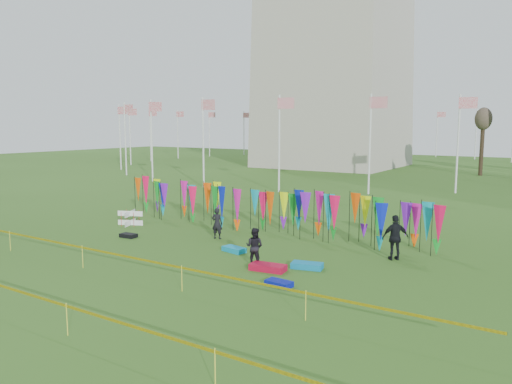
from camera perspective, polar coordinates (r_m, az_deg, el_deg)
The scene contains 13 objects.
ground at distance 21.13m, azimuth -10.44°, elevation -7.70°, with size 160.00×160.00×0.00m, color #2C5317.
flagpole_ring at distance 68.77m, azimuth 8.85°, elevation 6.30°, with size 57.40×56.16×8.00m.
banner_row at distance 26.24m, azimuth 0.73°, elevation -1.51°, with size 18.64×0.64×2.25m.
caution_tape_near at distance 19.41m, azimuth -16.13°, elevation -6.89°, with size 26.00×0.02×0.90m.
box_kite at distance 28.64m, azimuth -14.18°, elevation -2.91°, with size 0.74×0.74×0.82m.
person_left at distance 24.57m, azimuth -4.47°, elevation -3.59°, with size 0.56×0.41×1.53m, color black.
person_mid at distance 19.92m, azimuth -0.17°, elevation -6.25°, with size 0.74×0.46×1.53m, color black.
person_right at distance 21.44m, azimuth 15.64°, elevation -5.04°, with size 1.11×0.63×1.89m, color black.
kite_bag_turquoise at distance 22.16m, azimuth -2.52°, elevation -6.57°, with size 1.08×0.54×0.22m, color #0D96C6.
kite_bag_blue at distance 17.62m, azimuth 2.64°, elevation -10.39°, with size 0.93×0.49×0.20m, color #09169E.
kite_bag_red at distance 19.38m, azimuth 1.37°, elevation -8.61°, with size 1.38×0.63×0.25m, color #B70C2D.
kite_bag_black at distance 25.71m, azimuth -14.37°, elevation -4.83°, with size 0.83×0.48×0.19m, color black.
kite_bag_teal at distance 19.75m, azimuth 5.86°, elevation -8.36°, with size 1.20×0.58×0.23m, color #0C7EB5.
Camera 1 is at (14.07, -14.76, 5.56)m, focal length 35.00 mm.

